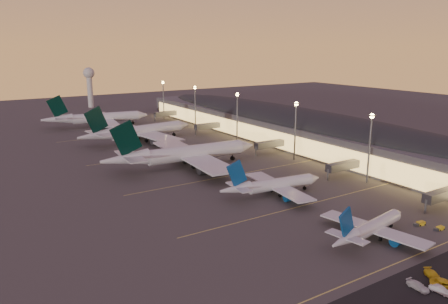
# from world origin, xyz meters

# --- Properties ---
(ground) EXTENTS (700.00, 700.00, 0.00)m
(ground) POSITION_xyz_m (0.00, 0.00, 0.00)
(ground) COLOR #44413F
(airliner_narrow_south) EXTENTS (33.50, 30.25, 11.98)m
(airliner_narrow_south) POSITION_xyz_m (-2.95, -32.92, 3.10)
(airliner_narrow_south) COLOR silver
(airliner_narrow_south) RESTS_ON ground
(airliner_narrow_north) EXTENTS (38.82, 34.93, 13.86)m
(airliner_narrow_north) POSITION_xyz_m (-2.33, 8.21, 3.58)
(airliner_narrow_north) COLOR silver
(airliner_narrow_north) RESTS_ON ground
(airliner_wide_near) EXTENTS (68.33, 62.38, 21.86)m
(airliner_wide_near) POSITION_xyz_m (-11.14, 55.90, 5.63)
(airliner_wide_near) COLOR silver
(airliner_wide_near) RESTS_ON ground
(airliner_wide_mid) EXTENTS (65.24, 59.94, 20.88)m
(airliner_wide_mid) POSITION_xyz_m (-7.91, 113.45, 5.38)
(airliner_wide_mid) COLOR silver
(airliner_wide_mid) RESTS_ON ground
(airliner_wide_far) EXTENTS (64.91, 59.70, 20.78)m
(airliner_wide_far) POSITION_xyz_m (-12.75, 169.03, 5.35)
(airliner_wide_far) COLOR silver
(airliner_wide_far) RESTS_ON ground
(terminal_building) EXTENTS (56.35, 255.00, 17.46)m
(terminal_building) POSITION_xyz_m (61.84, 72.47, 8.78)
(terminal_building) COLOR #515055
(terminal_building) RESTS_ON ground
(light_masts) EXTENTS (2.20, 217.20, 25.90)m
(light_masts) POSITION_xyz_m (36.00, 65.00, 17.55)
(light_masts) COLOR slate
(light_masts) RESTS_ON ground
(radar_tower) EXTENTS (9.00, 9.00, 32.50)m
(radar_tower) POSITION_xyz_m (10.00, 260.00, 21.87)
(radar_tower) COLOR silver
(radar_tower) RESTS_ON ground
(lane_markings) EXTENTS (90.00, 180.36, 0.00)m
(lane_markings) POSITION_xyz_m (0.00, 40.00, 0.01)
(lane_markings) COLOR #D8C659
(lane_markings) RESTS_ON ground
(baggage_tug_a) EXTENTS (3.25, 1.59, 0.94)m
(baggage_tug_a) POSITION_xyz_m (18.28, -39.36, 0.43)
(baggage_tug_a) COLOR yellow
(baggage_tug_a) RESTS_ON ground
(baggage_tug_b) EXTENTS (3.66, 1.93, 1.04)m
(baggage_tug_b) POSITION_xyz_m (16.64, -34.49, 0.47)
(baggage_tug_b) COLOR yellow
(baggage_tug_b) RESTS_ON ground
(service_van_a) EXTENTS (2.23, 5.01, 1.43)m
(service_van_a) POSITION_xyz_m (-13.91, -54.37, 0.71)
(service_van_a) COLOR silver
(service_van_a) RESTS_ON ground
(service_van_b) EXTENTS (6.11, 6.65, 1.73)m
(service_van_b) POSITION_xyz_m (-8.79, -57.37, 0.86)
(service_van_b) COLOR yellow
(service_van_b) RESTS_ON ground
(service_van_c) EXTENTS (1.92, 4.49, 1.44)m
(service_van_c) POSITION_xyz_m (-11.48, -57.80, 0.72)
(service_van_c) COLOR silver
(service_van_c) RESTS_ON ground
(service_van_d) EXTENTS (4.41, 5.71, 1.54)m
(service_van_d) POSITION_xyz_m (-7.43, -53.72, 0.77)
(service_van_d) COLOR yellow
(service_van_d) RESTS_ON ground
(service_van_f) EXTENTS (2.43, 4.62, 1.45)m
(service_van_f) POSITION_xyz_m (-8.42, -56.88, 0.72)
(service_van_f) COLOR yellow
(service_van_f) RESTS_ON ground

